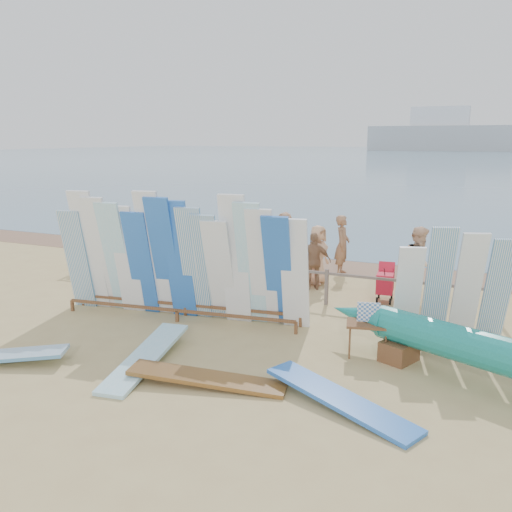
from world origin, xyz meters
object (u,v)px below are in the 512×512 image
at_px(flat_board_a, 146,365).
at_px(beachgoer_6, 318,255).
at_px(main_surfboard_rack, 179,263).
at_px(stroller, 385,286).
at_px(beachgoer_4, 314,261).
at_px(beachgoer_1, 193,247).
at_px(beach_chair_right, 295,277).
at_px(outrigger_canoe, 504,359).
at_px(beachgoer_2, 185,250).
at_px(beachgoer_8, 419,263).
at_px(side_surfboard_rack, 453,293).
at_px(flat_board_c, 207,384).
at_px(beachgoer_5, 284,240).
at_px(beach_chair_left, 276,277).
at_px(beachgoer_7, 342,245).
at_px(vendor_table, 367,338).
at_px(flat_board_d, 340,407).
at_px(beachgoer_0, 96,243).

distance_m(flat_board_a, beachgoer_6, 6.84).
relative_size(main_surfboard_rack, stroller, 6.14).
height_order(beachgoer_4, beachgoer_1, beachgoer_1).
bearing_deg(beachgoer_1, beach_chair_right, 39.42).
relative_size(outrigger_canoe, beachgoer_2, 3.57).
bearing_deg(outrigger_canoe, beachgoer_8, 134.78).
height_order(side_surfboard_rack, beachgoer_6, side_surfboard_rack).
bearing_deg(flat_board_c, beachgoer_5, 0.99).
bearing_deg(beach_chair_left, beachgoer_2, 177.05).
height_order(main_surfboard_rack, beachgoer_8, main_surfboard_rack).
relative_size(main_surfboard_rack, beachgoer_7, 3.28).
relative_size(vendor_table, flat_board_c, 0.39).
bearing_deg(beachgoer_5, flat_board_d, -52.27).
bearing_deg(beachgoer_6, beachgoer_5, 59.89).
xyz_separation_m(beachgoer_7, beachgoer_0, (-7.51, -2.18, -0.12)).
xyz_separation_m(stroller, beachgoer_1, (-5.91, 0.54, 0.45)).
height_order(stroller, beachgoer_0, beachgoer_0).
xyz_separation_m(flat_board_d, beachgoer_1, (-6.32, 6.44, 0.84)).
xyz_separation_m(flat_board_a, beachgoer_6, (1.18, 6.69, 0.84)).
height_order(beachgoer_5, beachgoer_1, beachgoer_5).
relative_size(side_surfboard_rack, beachgoer_7, 1.36).
bearing_deg(beachgoer_6, flat_board_a, -175.56).
relative_size(beachgoer_6, beachgoer_7, 0.93).
distance_m(side_surfboard_rack, beachgoer_5, 7.46).
distance_m(beachgoer_8, beachgoer_7, 3.07).
distance_m(outrigger_canoe, beachgoer_5, 9.42).
bearing_deg(flat_board_d, beachgoer_7, 38.85).
height_order(beachgoer_2, beachgoer_4, beachgoer_2).
relative_size(flat_board_a, flat_board_d, 1.00).
height_order(flat_board_a, beach_chair_left, beach_chair_left).
bearing_deg(beachgoer_2, beach_chair_left, 53.60).
relative_size(vendor_table, beachgoer_5, 0.59).
bearing_deg(beachgoer_7, stroller, -147.02).
distance_m(beach_chair_right, beachgoer_4, 0.75).
bearing_deg(main_surfboard_rack, vendor_table, -12.94).
distance_m(flat_board_a, beachgoer_8, 7.49).
height_order(beach_chair_right, beachgoer_2, beachgoer_2).
bearing_deg(flat_board_d, beachgoer_1, 68.68).
xyz_separation_m(side_surfboard_rack, flat_board_d, (-1.34, -3.27, -1.12)).
bearing_deg(beachgoer_0, flat_board_a, -29.87).
xyz_separation_m(flat_board_a, beachgoer_4, (1.25, 6.12, 0.78)).
height_order(main_surfboard_rack, beachgoer_4, main_surfboard_rack).
bearing_deg(flat_board_c, flat_board_a, 68.39).
bearing_deg(main_surfboard_rack, beachgoer_8, 31.19).
height_order(beach_chair_left, stroller, stroller).
bearing_deg(beachgoer_6, beachgoer_4, -158.00).
relative_size(vendor_table, beachgoer_2, 0.57).
xyz_separation_m(beachgoer_6, beachgoer_7, (0.34, 1.39, 0.06)).
distance_m(flat_board_c, beach_chair_left, 6.29).
height_order(main_surfboard_rack, flat_board_c, main_surfboard_rack).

